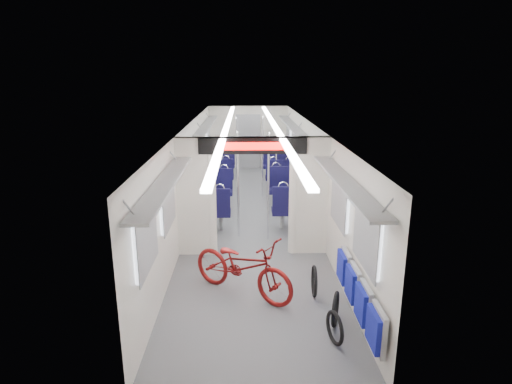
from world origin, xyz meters
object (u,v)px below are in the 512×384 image
seat_bay_far_left (220,167)px  stanchion_near_right (268,187)px  bicycle (243,266)px  bike_hoop_b (335,311)px  seat_bay_far_right (278,168)px  seat_bay_near_left (213,196)px  stanchion_far_right (262,157)px  bike_hoop_c (314,283)px  flip_bench (358,294)px  bike_hoop_a (335,329)px  stanchion_far_left (237,159)px  stanchion_near_left (238,185)px  seat_bay_near_right (289,194)px

seat_bay_far_left → stanchion_near_right: size_ratio=0.89×
bicycle → bike_hoop_b: bearing=-88.7°
seat_bay_far_right → seat_bay_near_left: bearing=-119.6°
stanchion_far_right → bike_hoop_c: bearing=-84.3°
flip_bench → stanchion_far_right: size_ratio=0.92×
bicycle → seat_bay_far_left: (-0.74, 7.32, 0.05)m
seat_bay_near_left → stanchion_far_right: (1.30, 1.88, 0.60)m
bicycle → bike_hoop_a: bicycle is taller
flip_bench → bike_hoop_b: 0.46m
bicycle → seat_bay_far_left: size_ratio=0.91×
bicycle → seat_bay_far_right: size_ratio=0.93×
flip_bench → stanchion_near_right: stanchion_near_right is taller
stanchion_near_right → bike_hoop_b: bearing=-77.0°
bike_hoop_c → stanchion_far_right: (-0.58, 5.81, 0.92)m
bicycle → stanchion_far_left: size_ratio=0.82×
flip_bench → stanchion_far_right: 6.91m
flip_bench → stanchion_near_left: 4.04m
bike_hoop_a → stanchion_far_left: 7.05m
bike_hoop_a → stanchion_far_left: stanchion_far_left is taller
seat_bay_far_left → bicycle: bearing=-84.2°
stanchion_near_left → stanchion_near_right: size_ratio=1.00×
stanchion_far_right → stanchion_near_right: bearing=-90.4°
bike_hoop_b → stanchion_near_right: bearing=103.0°
bike_hoop_a → flip_bench: bearing=35.9°
stanchion_near_right → stanchion_far_left: size_ratio=1.00×
bicycle → seat_bay_near_left: (-0.74, 3.85, 0.06)m
bike_hoop_c → stanchion_far_left: bearing=103.1°
bicycle → stanchion_far_left: (-0.17, 5.51, 0.66)m
stanchion_near_right → seat_bay_far_left: bearing=104.5°
seat_bay_far_right → stanchion_near_right: size_ratio=0.88×
bike_hoop_b → seat_bay_far_left: size_ratio=0.25×
seat_bay_near_right → stanchion_far_left: stanchion_far_left is taller
seat_bay_near_right → bicycle: bearing=-106.0°
bicycle → seat_bay_near_right: 4.11m
stanchion_near_right → stanchion_far_left: 3.21m
seat_bay_near_left → seat_bay_near_right: 1.87m
flip_bench → seat_bay_far_left: (-2.29, 8.41, -0.04)m
bike_hoop_c → seat_bay_far_left: 7.64m
bike_hoop_b → stanchion_near_right: size_ratio=0.22×
bike_hoop_a → seat_bay_far_left: seat_bay_far_left is taller
seat_bay_far_left → stanchion_far_right: 2.14m
stanchion_far_right → bike_hoop_a: bearing=-84.8°
seat_bay_far_left → stanchion_near_right: (1.27, -4.94, 0.61)m
bike_hoop_b → stanchion_near_left: bearing=111.8°
stanchion_near_left → seat_bay_far_right: bearing=75.0°
bike_hoop_a → seat_bay_near_right: seat_bay_near_right is taller
bike_hoop_a → seat_bay_far_right: size_ratio=0.23×
bike_hoop_b → stanchion_far_left: size_ratio=0.22×
stanchion_near_right → stanchion_near_left: bearing=163.2°
bicycle → seat_bay_near_left: size_ratio=0.87×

